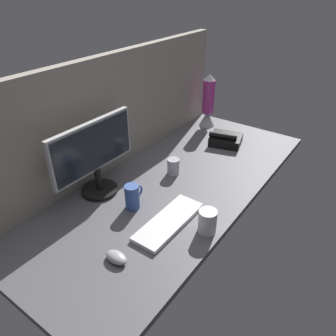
{
  "coord_description": "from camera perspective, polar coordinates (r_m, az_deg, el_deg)",
  "views": [
    {
      "loc": [
        -116.15,
        -80.68,
        94.78
      ],
      "look_at": [
        -11.28,
        0.0,
        14.0
      ],
      "focal_mm": 34.76,
      "sensor_mm": 36.0,
      "label": 1
    }
  ],
  "objects": [
    {
      "name": "ground_plane",
      "position": [
        1.71,
        0.74,
        -2.85
      ],
      "size": [
        180.0,
        80.0,
        3.0
      ],
      "primitive_type": "cube",
      "color": "#515156"
    },
    {
      "name": "mug_steel",
      "position": [
        1.75,
        0.94,
        0.28
      ],
      "size": [
        6.61,
        6.61,
        8.87
      ],
      "color": "#B2B2B7",
      "rests_on": "ground_plane"
    },
    {
      "name": "lava_lamp",
      "position": [
        2.3,
        7.03,
        10.95
      ],
      "size": [
        11.12,
        11.12,
        36.4
      ],
      "color": "#A5A5AD",
      "rests_on": "ground_plane"
    },
    {
      "name": "mug_ceramic_blue",
      "position": [
        1.5,
        -6.24,
        -4.99
      ],
      "size": [
        10.59,
        6.64,
        12.07
      ],
      "color": "#38569E",
      "rests_on": "ground_plane"
    },
    {
      "name": "mug_ceramic_white",
      "position": [
        1.38,
        6.98,
        -9.21
      ],
      "size": [
        11.42,
        7.8,
        10.56
      ],
      "color": "white",
      "rests_on": "ground_plane"
    },
    {
      "name": "desk_phone",
      "position": [
        2.1,
        10.07,
        4.98
      ],
      "size": [
        21.43,
        22.82,
        8.8
      ],
      "color": "black",
      "rests_on": "ground_plane"
    },
    {
      "name": "monitor",
      "position": [
        1.56,
        -12.83,
        2.36
      ],
      "size": [
        47.95,
        18.0,
        37.06
      ],
      "color": "black",
      "rests_on": "ground_plane"
    },
    {
      "name": "mouse",
      "position": [
        1.29,
        -9.04,
        -15.22
      ],
      "size": [
        5.87,
        9.76,
        3.4
      ],
      "primitive_type": "ellipsoid",
      "rotation": [
        0.0,
        0.0,
        -0.03
      ],
      "color": "#99999E",
      "rests_on": "ground_plane"
    },
    {
      "name": "cubicle_wall_back",
      "position": [
        1.78,
        -9.27,
        9.73
      ],
      "size": [
        180.0,
        5.0,
        60.59
      ],
      "color": "gray",
      "rests_on": "ground_plane"
    },
    {
      "name": "keyboard",
      "position": [
        1.44,
        0.15,
        -9.38
      ],
      "size": [
        37.02,
        13.06,
        2.0
      ],
      "primitive_type": "cube",
      "rotation": [
        0.0,
        0.0,
        -0.0
      ],
      "color": "silver",
      "rests_on": "ground_plane"
    }
  ]
}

